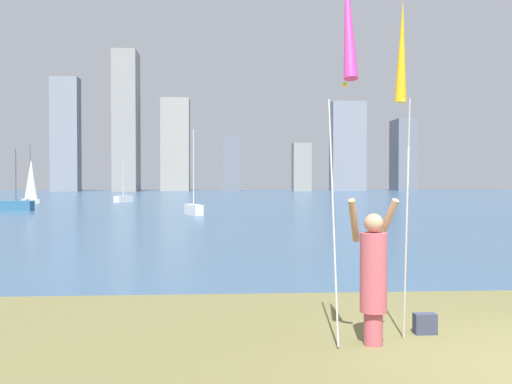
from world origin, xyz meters
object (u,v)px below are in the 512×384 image
at_px(bag, 425,324).
at_px(sailboat_0, 123,199).
at_px(sailboat_4, 194,209).
at_px(kite_flag_left, 347,25).
at_px(kite_flag_right, 402,59).
at_px(person, 373,273).
at_px(sailboat_2, 16,205).
at_px(sailboat_5, 31,181).

xyz_separation_m(bag, sailboat_0, (-11.98, 46.73, 0.19)).
bearing_deg(sailboat_4, kite_flag_left, -83.69).
bearing_deg(sailboat_0, bag, -75.62).
bearing_deg(bag, sailboat_0, 104.38).
relative_size(kite_flag_right, sailboat_4, 0.87).
relative_size(kite_flag_left, sailboat_0, 1.23).
xyz_separation_m(person, sailboat_2, (-15.87, 32.41, -0.54)).
xyz_separation_m(sailboat_0, sailboat_4, (7.61, -20.12, 0.05)).
bearing_deg(sailboat_2, sailboat_0, 72.25).
xyz_separation_m(kite_flag_left, kite_flag_right, (0.96, 0.98, -0.16)).
distance_m(sailboat_2, sailboat_5, 14.06).
relative_size(bag, sailboat_2, 0.07).
bearing_deg(sailboat_2, kite_flag_right, -62.96).
xyz_separation_m(bag, sailboat_4, (-4.37, 26.61, 0.24)).
relative_size(bag, sailboat_5, 0.06).
bearing_deg(kite_flag_left, sailboat_2, 115.00).
relative_size(kite_flag_left, bag, 15.77).
height_order(kite_flag_left, sailboat_4, sailboat_4).
relative_size(kite_flag_left, sailboat_5, 0.88).
distance_m(sailboat_0, sailboat_5, 8.41).
xyz_separation_m(kite_flag_right, sailboat_0, (-11.62, 46.79, -3.35)).
relative_size(sailboat_0, sailboat_4, 0.74).
height_order(sailboat_4, sailboat_5, sailboat_5).
distance_m(kite_flag_left, sailboat_2, 36.59).
distance_m(sailboat_4, sailboat_5, 24.66).
relative_size(kite_flag_left, sailboat_4, 0.91).
distance_m(kite_flag_right, sailboat_0, 48.33).
distance_m(kite_flag_left, sailboat_0, 49.08).
distance_m(kite_flag_left, sailboat_5, 50.24).
bearing_deg(person, kite_flag_left, -139.63).
xyz_separation_m(person, sailboat_0, (-11.15, 47.17, -0.58)).
distance_m(kite_flag_right, sailboat_4, 27.18).
relative_size(kite_flag_right, sailboat_0, 1.18).
xyz_separation_m(kite_flag_right, sailboat_2, (-16.35, 32.03, -3.31)).
height_order(bag, sailboat_0, sailboat_0).
bearing_deg(bag, kite_flag_left, -141.45).
xyz_separation_m(kite_flag_right, sailboat_4, (-4.01, 26.68, -3.30)).
bearing_deg(sailboat_4, bag, -80.67).
relative_size(person, kite_flag_right, 0.41).
relative_size(sailboat_2, sailboat_4, 0.82).
bearing_deg(kite_flag_right, sailboat_5, 113.46).
distance_m(person, bag, 1.22).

